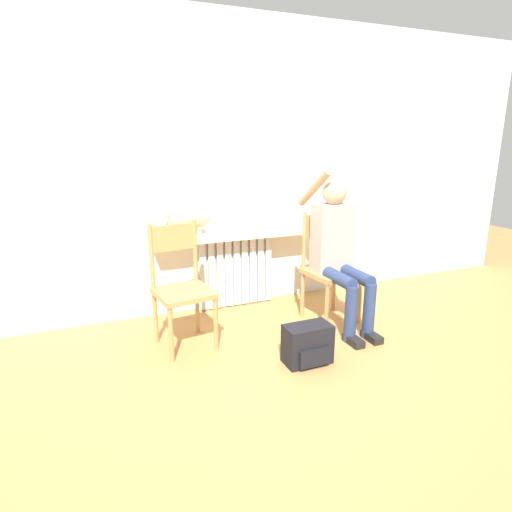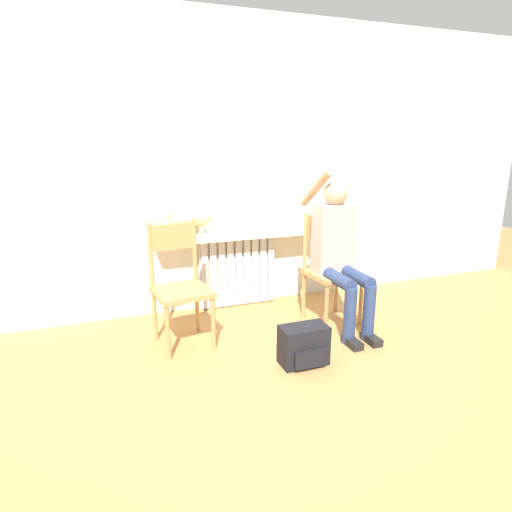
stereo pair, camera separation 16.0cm
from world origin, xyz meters
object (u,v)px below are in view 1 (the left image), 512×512
(chair_left, at_px, (181,285))
(person, at_px, (338,247))
(cat, at_px, (188,220))
(backpack, at_px, (308,345))
(chair_right, at_px, (329,266))

(chair_left, xyz_separation_m, person, (1.35, -0.12, 0.21))
(person, xyz_separation_m, cat, (-1.13, 0.72, 0.19))
(cat, bearing_deg, person, -32.54)
(cat, bearing_deg, backpack, -66.36)
(person, height_order, backpack, person)
(person, bearing_deg, cat, 147.46)
(chair_right, bearing_deg, backpack, -136.64)
(backpack, bearing_deg, chair_right, 49.00)
(person, height_order, cat, person)
(chair_right, height_order, backpack, chair_right)
(chair_left, bearing_deg, cat, 61.84)
(chair_right, distance_m, backpack, 0.94)
(backpack, bearing_deg, cat, 113.64)
(chair_left, xyz_separation_m, cat, (0.22, 0.60, 0.40))
(cat, distance_m, backpack, 1.57)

